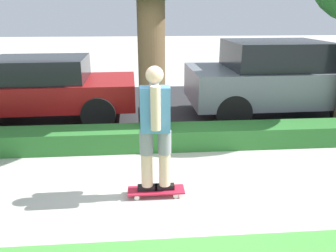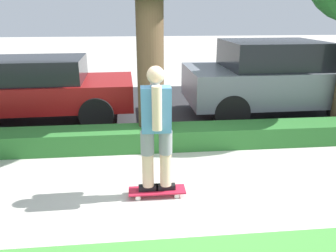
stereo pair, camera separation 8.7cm
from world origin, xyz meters
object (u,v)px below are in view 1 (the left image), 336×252
object	(u,v)px
skateboard	(156,191)
skater_person	(155,128)
parked_car_front	(46,87)
parked_car_middle	(277,78)

from	to	relation	value
skateboard	skater_person	size ratio (longest dim) A/B	0.46
skater_person	parked_car_front	distance (m)	4.17
skater_person	parked_car_middle	size ratio (longest dim) A/B	0.40
skater_person	parked_car_front	world-z (taller)	skater_person
skater_person	parked_car_middle	bearing A→B (deg)	48.93
skater_person	parked_car_middle	xyz separation A→B (m)	(2.96, 3.39, -0.07)
parked_car_front	skateboard	bearing A→B (deg)	-58.25
skater_person	parked_car_front	bearing A→B (deg)	123.46
parked_car_middle	skateboard	bearing A→B (deg)	-132.18
parked_car_front	parked_car_middle	world-z (taller)	parked_car_middle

